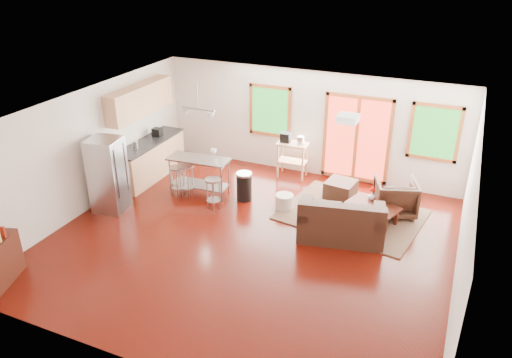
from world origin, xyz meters
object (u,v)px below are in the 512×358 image
at_px(coffee_table, 373,208).
at_px(refrigerator, 108,175).
at_px(island, 199,170).
at_px(armchair, 395,195).
at_px(ottoman, 341,190).
at_px(kitchen_cart, 292,147).
at_px(rug, 352,215).
at_px(loveseat, 341,222).

distance_m(coffee_table, refrigerator, 5.59).
distance_m(refrigerator, island, 2.00).
bearing_deg(coffee_table, armchair, 59.27).
distance_m(ottoman, island, 3.25).
distance_m(armchair, ottoman, 1.28).
bearing_deg(refrigerator, island, 36.52).
bearing_deg(island, kitchen_cart, 47.14).
bearing_deg(rug, island, -173.43).
height_order(coffee_table, ottoman, same).
bearing_deg(loveseat, refrigerator, 177.75).
bearing_deg(loveseat, coffee_table, 49.96).
xyz_separation_m(rug, refrigerator, (-4.86, -1.82, 0.80)).
distance_m(coffee_table, ottoman, 1.22).
height_order(loveseat, island, island).
distance_m(rug, coffee_table, 0.58).
xyz_separation_m(refrigerator, kitchen_cart, (3.00, 3.15, -0.05)).
height_order(armchair, ottoman, armchair).
bearing_deg(kitchen_cart, loveseat, -51.05).
xyz_separation_m(armchair, refrigerator, (-5.66, -2.26, 0.38)).
bearing_deg(armchair, ottoman, -30.21).
distance_m(rug, loveseat, 1.03).
xyz_separation_m(rug, loveseat, (0.00, -0.98, 0.33)).
relative_size(rug, ottoman, 4.55).
height_order(rug, kitchen_cart, kitchen_cart).
height_order(coffee_table, armchair, armchair).
bearing_deg(loveseat, kitchen_cart, 116.91).
bearing_deg(rug, kitchen_cart, 144.45).
xyz_separation_m(armchair, island, (-4.27, -0.85, 0.18)).
height_order(refrigerator, island, refrigerator).
bearing_deg(armchair, island, -7.94).
relative_size(coffee_table, ottoman, 1.90).
height_order(armchair, kitchen_cart, kitchen_cart).
xyz_separation_m(coffee_table, island, (-3.92, -0.26, 0.25)).
bearing_deg(rug, coffee_table, -17.82).
distance_m(coffee_table, island, 3.94).
distance_m(armchair, refrigerator, 6.11).
bearing_deg(kitchen_cart, rug, -35.55).
relative_size(ottoman, refrigerator, 0.38).
bearing_deg(armchair, loveseat, 41.71).
bearing_deg(loveseat, ottoman, 92.85).
bearing_deg(armchair, rug, 10.11).
bearing_deg(island, refrigerator, -134.41).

